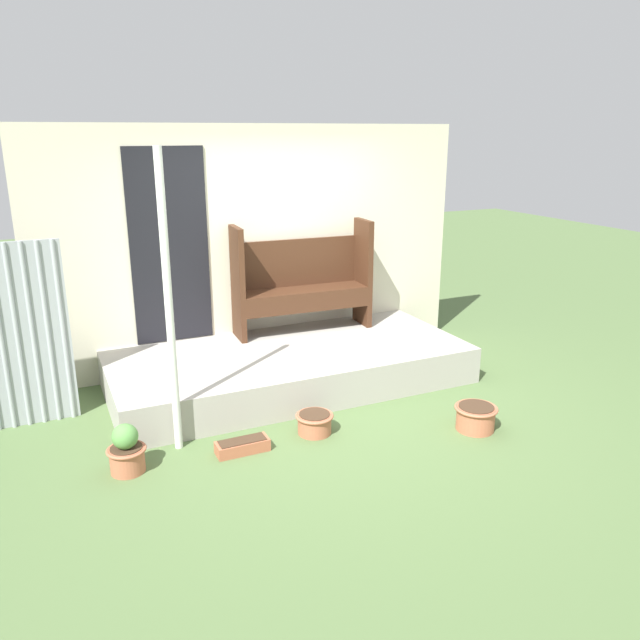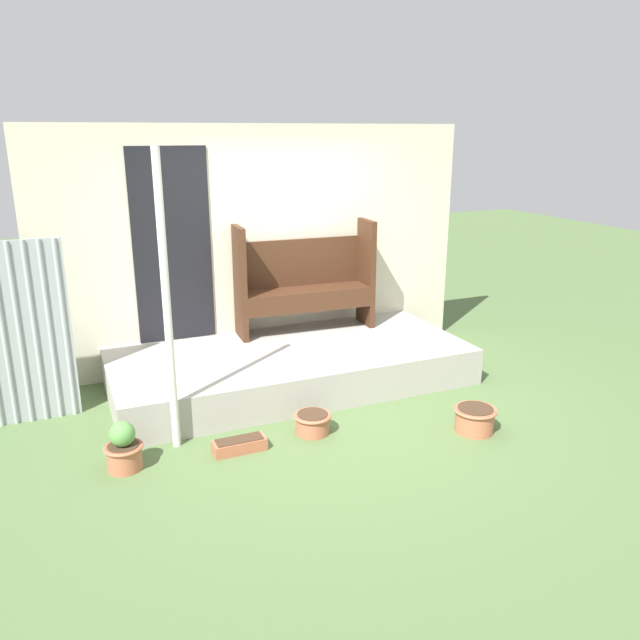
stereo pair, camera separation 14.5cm
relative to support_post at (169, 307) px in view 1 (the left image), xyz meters
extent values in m
plane|color=#516B3D|center=(1.44, 0.07, -1.21)|extent=(24.00, 24.00, 0.00)
cube|color=#A8A399|center=(1.36, 0.88, -1.03)|extent=(3.61, 1.60, 0.37)
cube|color=beige|center=(1.36, 1.71, 0.09)|extent=(4.81, 0.06, 2.60)
cube|color=black|center=(0.37, 1.67, 0.17)|extent=(0.80, 0.02, 2.00)
cylinder|color=#AAB0B5|center=(-1.24, 0.98, -0.39)|extent=(0.04, 0.04, 1.65)
cylinder|color=#AAB0B5|center=(-1.12, 0.98, -0.39)|extent=(0.04, 0.04, 1.65)
cylinder|color=#AAB0B5|center=(-1.00, 0.98, -0.39)|extent=(0.04, 0.04, 1.65)
cylinder|color=#AAB0B5|center=(-0.88, 0.98, -0.39)|extent=(0.04, 0.04, 1.65)
cylinder|color=#AAB0B5|center=(-0.75, 0.98, -0.39)|extent=(0.04, 0.04, 1.65)
cylinder|color=white|center=(0.00, 0.00, 0.00)|extent=(0.06, 0.06, 2.42)
cube|color=#422616|center=(1.01, 1.46, -0.24)|extent=(0.08, 0.40, 1.21)
cube|color=#422616|center=(2.47, 1.38, -0.24)|extent=(0.08, 0.40, 1.21)
cube|color=#422616|center=(1.74, 1.42, -0.38)|extent=(1.42, 0.47, 0.04)
cube|color=#422616|center=(1.73, 1.23, -0.49)|extent=(1.40, 0.10, 0.18)
cube|color=#422616|center=(1.75, 1.60, -0.10)|extent=(1.40, 0.11, 0.53)
cylinder|color=#B76647|center=(-0.44, -0.22, -1.11)|extent=(0.26, 0.26, 0.20)
torus|color=#B76647|center=(-0.44, -0.22, -1.02)|extent=(0.30, 0.30, 0.02)
cylinder|color=#422D1E|center=(-0.44, -0.22, -1.01)|extent=(0.24, 0.24, 0.01)
ellipsoid|color=#599347|center=(-0.44, -0.22, -0.91)|extent=(0.20, 0.20, 0.20)
cylinder|color=#B76647|center=(1.13, -0.24, -1.12)|extent=(0.29, 0.29, 0.17)
torus|color=#B76647|center=(1.13, -0.24, -1.05)|extent=(0.33, 0.33, 0.02)
cylinder|color=#422D1E|center=(1.13, -0.24, -1.03)|extent=(0.27, 0.27, 0.01)
cylinder|color=#B76647|center=(2.44, -0.77, -1.11)|extent=(0.33, 0.33, 0.21)
torus|color=#B76647|center=(2.44, -0.77, -1.01)|extent=(0.38, 0.38, 0.02)
cylinder|color=#422D1E|center=(2.44, -0.77, -0.99)|extent=(0.31, 0.31, 0.01)
cube|color=#B26042|center=(0.46, -0.30, -1.16)|extent=(0.44, 0.17, 0.10)
cube|color=#422D1E|center=(0.46, -0.30, -1.11)|extent=(0.38, 0.14, 0.01)
camera|label=1|loc=(-0.89, -4.72, 1.31)|focal=35.00mm
camera|label=2|loc=(-0.76, -4.78, 1.31)|focal=35.00mm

